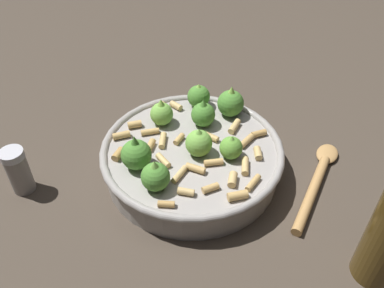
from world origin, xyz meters
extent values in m
plane|color=#42382D|center=(0.00, 0.00, 0.00)|extent=(2.40, 2.40, 0.00)
cylinder|color=#9E9993|center=(0.00, 0.00, 0.03)|extent=(0.28, 0.28, 0.05)
torus|color=#9E9993|center=(0.00, 0.00, 0.05)|extent=(0.29, 0.29, 0.01)
sphere|color=#609E38|center=(0.00, -0.06, 0.07)|extent=(0.04, 0.04, 0.04)
cone|color=#75B247|center=(0.00, -0.06, 0.09)|extent=(0.02, 0.02, 0.01)
sphere|color=#75B247|center=(-0.01, -0.01, 0.07)|extent=(0.04, 0.04, 0.04)
cone|color=#75B247|center=(-0.01, -0.01, 0.09)|extent=(0.02, 0.02, 0.02)
sphere|color=#4C8933|center=(0.07, 0.00, 0.07)|extent=(0.04, 0.04, 0.04)
cone|color=#4C8933|center=(0.07, 0.00, 0.09)|extent=(0.02, 0.02, 0.02)
sphere|color=#4C8933|center=(0.11, -0.04, 0.07)|extent=(0.05, 0.05, 0.05)
cone|color=#8CC64C|center=(0.11, -0.04, 0.10)|extent=(0.02, 0.02, 0.02)
sphere|color=#4C8933|center=(-0.09, 0.03, 0.07)|extent=(0.04, 0.04, 0.04)
cone|color=#75B247|center=(-0.09, 0.03, 0.09)|extent=(0.02, 0.02, 0.02)
sphere|color=#75B247|center=(0.05, 0.07, 0.07)|extent=(0.04, 0.04, 0.04)
cone|color=#8CC64C|center=(0.05, 0.07, 0.09)|extent=(0.02, 0.02, 0.02)
sphere|color=#4C8933|center=(-0.06, 0.07, 0.07)|extent=(0.05, 0.05, 0.05)
cone|color=#4C8933|center=(-0.06, 0.07, 0.10)|extent=(0.02, 0.02, 0.02)
sphere|color=#4C8933|center=(0.12, 0.02, 0.07)|extent=(0.04, 0.04, 0.04)
cone|color=#8CC64C|center=(0.12, 0.02, 0.09)|extent=(0.02, 0.02, 0.01)
cylinder|color=tan|center=(0.03, -0.02, 0.06)|extent=(0.02, 0.03, 0.01)
cylinder|color=tan|center=(0.04, -0.08, 0.06)|extent=(0.03, 0.02, 0.01)
cylinder|color=tan|center=(0.02, 0.08, 0.06)|extent=(0.02, 0.03, 0.01)
cylinder|color=tan|center=(-0.09, -0.02, 0.06)|extent=(0.01, 0.02, 0.01)
cylinder|color=tan|center=(-0.01, 0.12, 0.06)|extent=(0.03, 0.03, 0.01)
cylinder|color=tan|center=(-0.05, -0.02, 0.06)|extent=(0.01, 0.03, 0.01)
cylinder|color=tan|center=(0.01, 0.03, 0.06)|extent=(0.02, 0.01, 0.01)
cylinder|color=tan|center=(-0.02, 0.06, 0.06)|extent=(0.02, 0.01, 0.01)
cylinder|color=tan|center=(0.07, -0.05, 0.06)|extent=(0.03, 0.02, 0.01)
cylinder|color=tan|center=(-0.05, -0.08, 0.06)|extent=(0.03, 0.01, 0.01)
cylinder|color=tan|center=(-0.03, -0.04, 0.06)|extent=(0.02, 0.03, 0.01)
cylinder|color=tan|center=(-0.08, -0.05, 0.06)|extent=(0.02, 0.03, 0.01)
cylinder|color=tan|center=(-0.08, -0.09, 0.06)|extent=(0.03, 0.03, 0.01)
cylinder|color=tan|center=(-0.06, 0.00, 0.05)|extent=(0.03, 0.02, 0.01)
cylinder|color=tan|center=(-0.02, -0.09, 0.06)|extent=(0.03, 0.02, 0.01)
cylinder|color=tan|center=(-0.12, 0.00, 0.05)|extent=(0.01, 0.02, 0.01)
cylinder|color=tan|center=(0.06, -0.10, 0.06)|extent=(0.02, 0.03, 0.01)
cylinder|color=tan|center=(0.02, 0.11, 0.06)|extent=(0.02, 0.03, 0.01)
cylinder|color=tan|center=(0.10, 0.06, 0.06)|extent=(0.02, 0.03, 0.01)
cylinder|color=tan|center=(0.00, 0.05, 0.06)|extent=(0.03, 0.02, 0.01)
cylinder|color=tan|center=(0.01, -0.10, 0.06)|extent=(0.03, 0.02, 0.01)
cylinder|color=tan|center=(-0.05, -0.11, 0.05)|extent=(0.03, 0.02, 0.01)
cylinder|color=tan|center=(-0.04, 0.03, 0.06)|extent=(0.03, 0.03, 0.01)
cylinder|color=tan|center=(-0.05, 0.10, 0.06)|extent=(0.02, 0.01, 0.01)
cylinder|color=tan|center=(0.08, 0.08, 0.06)|extent=(0.03, 0.02, 0.01)
cylinder|color=gray|center=(-0.12, 0.25, 0.03)|extent=(0.03, 0.03, 0.07)
cylinder|color=silver|center=(-0.12, 0.25, 0.07)|extent=(0.04, 0.04, 0.01)
cylinder|color=#B2844C|center=(0.00, -0.20, 0.01)|extent=(0.17, 0.05, 0.02)
ellipsoid|color=#B2844C|center=(0.10, -0.22, 0.01)|extent=(0.06, 0.05, 0.01)
camera|label=1|loc=(-0.46, -0.14, 0.48)|focal=37.60mm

